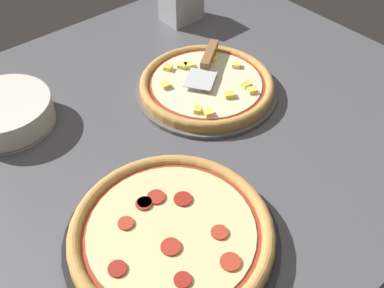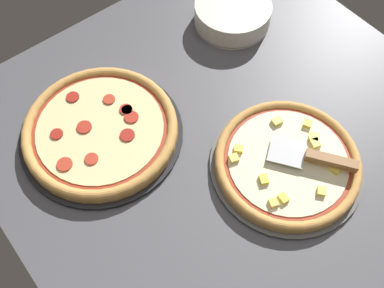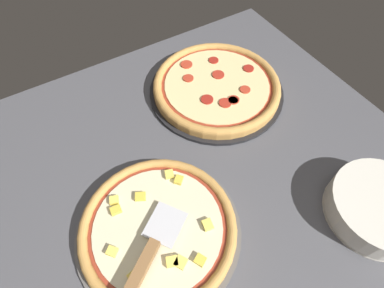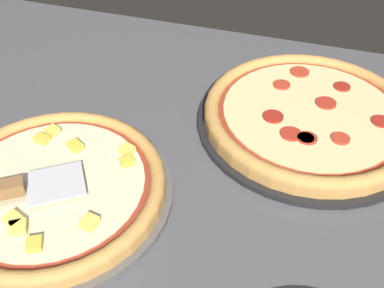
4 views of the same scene
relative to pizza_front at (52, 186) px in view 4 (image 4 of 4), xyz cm
name	(u,v)px [view 4 (image 4 of 4)]	position (x,y,z in cm)	size (l,w,h in cm)	color
ground_plane	(119,199)	(8.49, 3.78, -4.12)	(122.57, 109.00, 3.60)	#4C4C51
pizza_pan_front	(54,194)	(0.00, 0.00, -1.82)	(35.42, 35.42, 1.00)	#565451
pizza_front	(52,186)	(0.00, 0.00, 0.00)	(33.30, 33.30, 3.00)	#C68E47
pizza_pan_back	(308,123)	(33.91, 28.55, -1.82)	(39.17, 39.17, 1.00)	black
pizza_back	(310,114)	(33.91, 28.55, 0.18)	(36.82, 36.82, 3.06)	#C68E47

